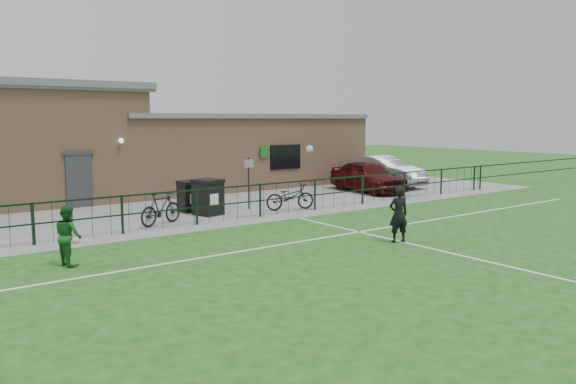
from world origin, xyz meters
TOP-DOWN VIEW (x-y plane):
  - ground at (0.00, 0.00)m, footprint 90.00×90.00m
  - paving_strip at (0.00, 13.50)m, footprint 34.00×13.00m
  - pitch_line_touch at (0.00, 7.80)m, footprint 28.00×0.10m
  - pitch_line_mid at (0.00, 4.00)m, footprint 28.00×0.10m
  - pitch_line_perp at (2.00, 0.00)m, footprint 0.10×16.00m
  - perimeter_fence at (0.00, 8.00)m, footprint 28.00×0.10m
  - wheelie_bin_left at (-0.48, 10.56)m, footprint 0.73×0.82m
  - wheelie_bin_right at (-0.29, 9.48)m, footprint 0.99×1.07m
  - sign_post at (1.62, 9.72)m, footprint 0.07×0.07m
  - car_maroon at (8.91, 10.65)m, footprint 2.20×4.50m
  - car_silver at (11.11, 11.84)m, footprint 2.05×4.88m
  - bicycle_d at (-2.47, 8.65)m, footprint 1.85×1.13m
  - bicycle_e at (2.77, 8.60)m, footprint 2.03×1.17m
  - goalkeeper_kick at (1.84, 2.37)m, footprint 1.57×3.01m
  - outfield_player at (-6.32, 5.26)m, footprint 0.66×0.79m
  - ball_ground at (-5.53, 7.53)m, footprint 0.22×0.22m
  - clubhouse at (-0.88, 16.50)m, footprint 24.25×5.40m

SIDE VIEW (x-z plane):
  - ground at x=0.00m, z-range 0.00..0.00m
  - pitch_line_touch at x=0.00m, z-range 0.00..0.01m
  - pitch_line_mid at x=0.00m, z-range 0.00..0.01m
  - pitch_line_perp at x=2.00m, z-range 0.00..0.01m
  - paving_strip at x=0.00m, z-range 0.00..0.02m
  - ball_ground at x=-5.53m, z-range 0.00..0.22m
  - bicycle_e at x=2.77m, z-range 0.02..1.03m
  - wheelie_bin_left at x=-0.48m, z-range 0.02..1.08m
  - bicycle_d at x=-2.47m, z-range 0.02..1.09m
  - perimeter_fence at x=0.00m, z-range 0.00..1.20m
  - wheelie_bin_right at x=-0.29m, z-range 0.02..1.23m
  - outfield_player at x=-6.32m, z-range 0.00..1.45m
  - car_maroon at x=8.91m, z-range 0.02..1.50m
  - car_silver at x=11.11m, z-range 0.02..1.59m
  - goalkeeper_kick at x=1.84m, z-range -0.49..2.19m
  - sign_post at x=1.62m, z-range 0.02..2.02m
  - clubhouse at x=-0.88m, z-range -0.26..4.70m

